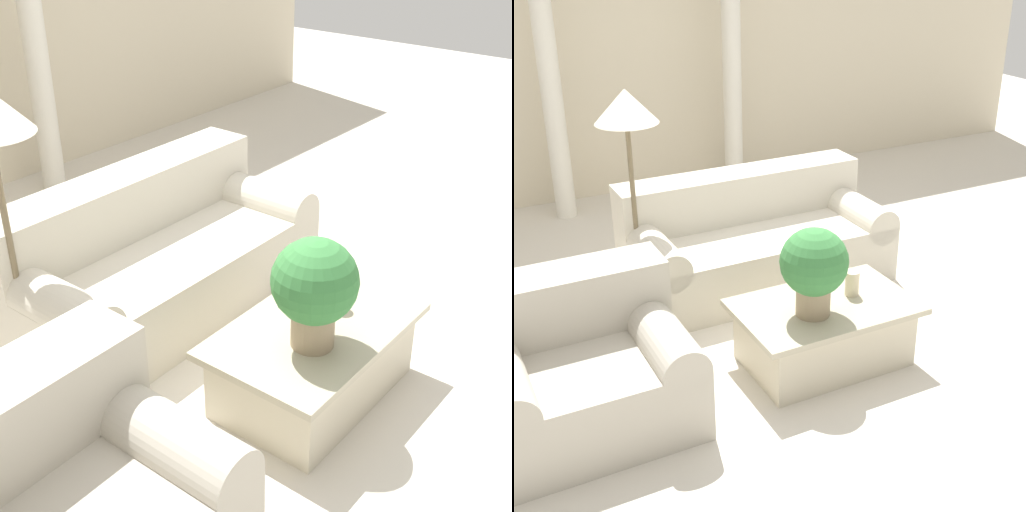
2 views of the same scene
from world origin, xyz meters
The scene contains 7 objects.
ground_plane centered at (0.00, 0.00, 0.00)m, with size 16.00×16.00×0.00m, color silver.
sofa_long centered at (0.08, 0.73, 0.34)m, with size 2.00×0.95×0.83m.
loveseat centered at (-1.56, -0.41, 0.35)m, with size 1.16×0.95×0.83m.
coffee_table centered at (-0.05, -0.54, 0.22)m, with size 1.13×0.72×0.42m.
potted_plant centered at (-0.18, -0.61, 0.75)m, with size 0.42×0.42×0.56m.
pillar_candle centered at (0.17, -0.50, 0.50)m, with size 0.09×0.09×0.16m.
column_right centered at (0.85, 2.79, 1.34)m, with size 0.27×0.27×2.62m.
Camera 1 is at (-2.57, -2.15, 2.45)m, focal length 50.00 mm.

